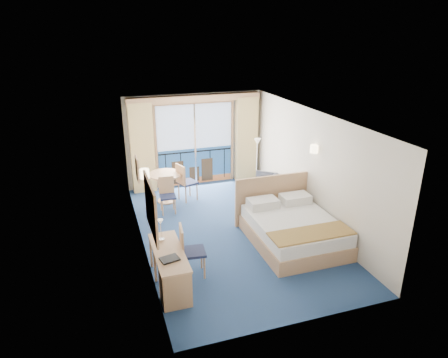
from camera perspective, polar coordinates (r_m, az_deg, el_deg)
floor at (r=9.35m, az=0.96°, el=-7.43°), size 6.50×6.50×0.00m
room_walls at (r=8.65m, az=1.03°, el=2.99°), size 4.04×6.54×2.72m
balcony_door at (r=11.79m, az=-4.18°, el=4.60°), size 2.36×0.03×2.52m
curtain_left at (r=11.35m, az=-11.59°, el=4.29°), size 0.65×0.22×2.55m
curtain_right at (r=12.07m, az=3.20°, el=5.67°), size 0.65×0.22×2.55m
pelmet at (r=11.36m, az=-4.18°, el=11.42°), size 3.80×0.25×0.18m
mirror at (r=6.94m, az=-10.39°, el=-4.03°), size 0.05×1.25×0.95m
wall_print at (r=8.73m, az=-12.29°, el=1.43°), size 0.04×0.42×0.52m
sconce_left at (r=7.66m, az=-11.29°, el=0.75°), size 0.18×0.18×0.18m
sconce_right at (r=9.30m, az=12.74°, el=4.22°), size 0.18×0.18×0.18m
bed at (r=8.90m, az=9.69°, el=-6.90°), size 1.89×2.25×1.19m
nightstand at (r=10.22m, az=9.79°, el=-3.62°), size 0.39×0.37×0.50m
phone at (r=10.14m, az=9.77°, el=-2.03°), size 0.18×0.16×0.07m
armchair at (r=11.17m, az=5.81°, el=-0.88°), size 0.96×0.96×0.63m
floor_lamp at (r=11.45m, az=4.76°, el=4.03°), size 0.21×0.21×1.49m
desk at (r=7.11m, az=-7.17°, el=-13.98°), size 0.52×1.51×0.71m
desk_chair at (r=7.57m, az=-5.11°, el=-9.84°), size 0.50×0.49×1.03m
folder at (r=7.03m, az=-7.77°, el=-11.25°), size 0.36×0.30×0.03m
desk_lamp at (r=7.47m, az=-9.05°, el=-6.59°), size 0.11×0.11×0.42m
round_table at (r=10.76m, az=-8.32°, el=-0.19°), size 0.89×0.89×0.80m
table_chair_a at (r=10.77m, az=-5.65°, el=-0.17°), size 0.58×0.57×1.04m
table_chair_b at (r=10.21m, az=-8.13°, el=-1.93°), size 0.41×0.42×0.91m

